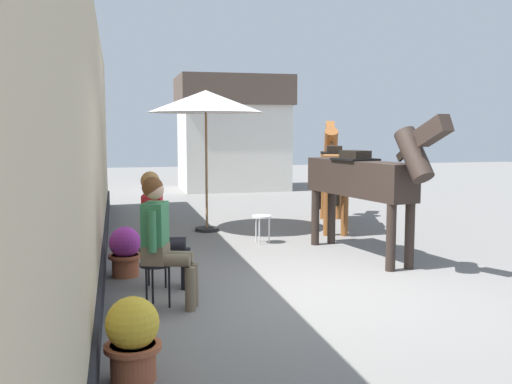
{
  "coord_description": "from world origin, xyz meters",
  "views": [
    {
      "loc": [
        -2.2,
        -6.18,
        1.88
      ],
      "look_at": [
        -0.4,
        1.2,
        1.05
      ],
      "focal_mm": 40.56,
      "sensor_mm": 36.0,
      "label": 1
    }
  ],
  "objects_px": {
    "seated_visitor_near": "(161,235)",
    "seated_visitor_far": "(158,223)",
    "saddled_horse_far": "(333,166)",
    "spare_stool_white": "(262,219)",
    "flower_planter_far": "(125,251)",
    "saddled_horse_near": "(364,179)",
    "cafe_parasol": "(206,102)",
    "flower_planter_near": "(133,337)"
  },
  "relations": [
    {
      "from": "seated_visitor_near",
      "to": "seated_visitor_far",
      "type": "distance_m",
      "value": 0.77
    },
    {
      "from": "saddled_horse_far",
      "to": "spare_stool_white",
      "type": "xyz_separation_m",
      "value": [
        -1.78,
        -1.37,
        -0.76
      ]
    },
    {
      "from": "flower_planter_far",
      "to": "seated_visitor_near",
      "type": "bearing_deg",
      "value": -76.2
    },
    {
      "from": "saddled_horse_near",
      "to": "flower_planter_far",
      "type": "distance_m",
      "value": 3.52
    },
    {
      "from": "seated_visitor_far",
      "to": "cafe_parasol",
      "type": "bearing_deg",
      "value": 72.8
    },
    {
      "from": "flower_planter_far",
      "to": "cafe_parasol",
      "type": "xyz_separation_m",
      "value": [
        1.53,
        3.05,
        2.03
      ]
    },
    {
      "from": "seated_visitor_far",
      "to": "saddled_horse_far",
      "type": "xyz_separation_m",
      "value": [
        3.64,
        3.74,
        0.38
      ]
    },
    {
      "from": "seated_visitor_near",
      "to": "flower_planter_far",
      "type": "xyz_separation_m",
      "value": [
        -0.35,
        1.44,
        -0.44
      ]
    },
    {
      "from": "saddled_horse_near",
      "to": "seated_visitor_far",
      "type": "bearing_deg",
      "value": -162.22
    },
    {
      "from": "flower_planter_far",
      "to": "seated_visitor_far",
      "type": "bearing_deg",
      "value": -60.54
    },
    {
      "from": "seated_visitor_far",
      "to": "spare_stool_white",
      "type": "height_order",
      "value": "seated_visitor_far"
    },
    {
      "from": "saddled_horse_far",
      "to": "seated_visitor_far",
      "type": "bearing_deg",
      "value": -134.23
    },
    {
      "from": "flower_planter_far",
      "to": "saddled_horse_near",
      "type": "bearing_deg",
      "value": 5.06
    },
    {
      "from": "saddled_horse_far",
      "to": "flower_planter_near",
      "type": "xyz_separation_m",
      "value": [
        -4.01,
        -6.25,
        -0.82
      ]
    },
    {
      "from": "saddled_horse_far",
      "to": "flower_planter_far",
      "type": "height_order",
      "value": "saddled_horse_far"
    },
    {
      "from": "flower_planter_near",
      "to": "spare_stool_white",
      "type": "bearing_deg",
      "value": 65.43
    },
    {
      "from": "saddled_horse_near",
      "to": "cafe_parasol",
      "type": "xyz_separation_m",
      "value": [
        -1.88,
        2.75,
        1.2
      ]
    },
    {
      "from": "cafe_parasol",
      "to": "spare_stool_white",
      "type": "height_order",
      "value": "cafe_parasol"
    },
    {
      "from": "seated_visitor_far",
      "to": "saddled_horse_far",
      "type": "relative_size",
      "value": 0.48
    },
    {
      "from": "seated_visitor_far",
      "to": "saddled_horse_far",
      "type": "distance_m",
      "value": 5.23
    },
    {
      "from": "saddled_horse_near",
      "to": "spare_stool_white",
      "type": "bearing_deg",
      "value": 130.36
    },
    {
      "from": "saddled_horse_far",
      "to": "cafe_parasol",
      "type": "relative_size",
      "value": 1.12
    },
    {
      "from": "seated_visitor_far",
      "to": "saddled_horse_far",
      "type": "height_order",
      "value": "saddled_horse_far"
    },
    {
      "from": "saddled_horse_far",
      "to": "flower_planter_near",
      "type": "bearing_deg",
      "value": -122.71
    },
    {
      "from": "cafe_parasol",
      "to": "spare_stool_white",
      "type": "xyz_separation_m",
      "value": [
        0.7,
        -1.36,
        -1.96
      ]
    },
    {
      "from": "saddled_horse_far",
      "to": "cafe_parasol",
      "type": "xyz_separation_m",
      "value": [
        -2.48,
        -0.01,
        1.2
      ]
    },
    {
      "from": "seated_visitor_near",
      "to": "saddled_horse_near",
      "type": "height_order",
      "value": "saddled_horse_near"
    },
    {
      "from": "spare_stool_white",
      "to": "saddled_horse_near",
      "type": "bearing_deg",
      "value": -49.64
    },
    {
      "from": "flower_planter_near",
      "to": "cafe_parasol",
      "type": "height_order",
      "value": "cafe_parasol"
    },
    {
      "from": "flower_planter_far",
      "to": "spare_stool_white",
      "type": "relative_size",
      "value": 1.39
    },
    {
      "from": "spare_stool_white",
      "to": "cafe_parasol",
      "type": "bearing_deg",
      "value": 117.29
    },
    {
      "from": "flower_planter_near",
      "to": "spare_stool_white",
      "type": "distance_m",
      "value": 5.37
    },
    {
      "from": "seated_visitor_near",
      "to": "flower_planter_far",
      "type": "bearing_deg",
      "value": 103.8
    },
    {
      "from": "seated_visitor_near",
      "to": "flower_planter_near",
      "type": "distance_m",
      "value": 1.83
    },
    {
      "from": "flower_planter_near",
      "to": "cafe_parasol",
      "type": "xyz_separation_m",
      "value": [
        1.53,
        6.24,
        2.03
      ]
    },
    {
      "from": "seated_visitor_near",
      "to": "cafe_parasol",
      "type": "xyz_separation_m",
      "value": [
        1.18,
        4.5,
        1.59
      ]
    },
    {
      "from": "saddled_horse_near",
      "to": "flower_planter_far",
      "type": "relative_size",
      "value": 4.63
    },
    {
      "from": "seated_visitor_near",
      "to": "cafe_parasol",
      "type": "distance_m",
      "value": 4.91
    },
    {
      "from": "flower_planter_near",
      "to": "spare_stool_white",
      "type": "xyz_separation_m",
      "value": [
        2.23,
        4.88,
        0.07
      ]
    },
    {
      "from": "saddled_horse_far",
      "to": "flower_planter_near",
      "type": "distance_m",
      "value": 7.48
    },
    {
      "from": "seated_visitor_near",
      "to": "saddled_horse_far",
      "type": "height_order",
      "value": "saddled_horse_far"
    },
    {
      "from": "seated_visitor_near",
      "to": "saddled_horse_near",
      "type": "bearing_deg",
      "value": 29.73
    }
  ]
}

